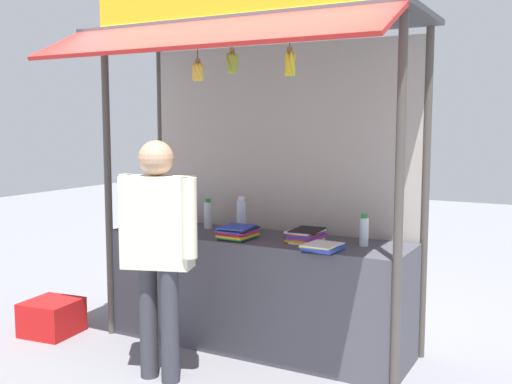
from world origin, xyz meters
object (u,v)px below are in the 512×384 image
(banana_bunch_inner_right, at_px, (232,63))
(vendor_person, at_px, (158,238))
(plastic_crate, at_px, (52,317))
(water_bottle_mid_left, at_px, (208,214))
(water_bottle_rear_center, at_px, (364,231))
(water_bottle_center, at_px, (179,213))
(magazine_stack_front_left, at_px, (238,233))
(banana_bunch_inner_left, at_px, (290,63))
(magazine_stack_far_left, at_px, (306,235))
(water_bottle_far_right, at_px, (242,215))
(banana_bunch_leftmost, at_px, (198,72))
(magazine_stack_left, at_px, (322,247))

(banana_bunch_inner_right, bearing_deg, vendor_person, -125.50)
(plastic_crate, bearing_deg, water_bottle_mid_left, 33.33)
(water_bottle_rear_center, bearing_deg, water_bottle_center, 178.59)
(magazine_stack_front_left, distance_m, banana_bunch_inner_right, 1.28)
(banana_bunch_inner_right, relative_size, banana_bunch_inner_left, 0.89)
(water_bottle_center, relative_size, vendor_person, 0.15)
(magazine_stack_far_left, bearing_deg, plastic_crate, -164.27)
(magazine_stack_front_left, height_order, banana_bunch_inner_right, banana_bunch_inner_right)
(water_bottle_rear_center, distance_m, magazine_stack_front_left, 0.96)
(water_bottle_far_right, height_order, banana_bunch_inner_left, banana_bunch_inner_left)
(banana_bunch_leftmost, distance_m, banana_bunch_inner_right, 0.29)
(water_bottle_center, relative_size, banana_bunch_inner_left, 0.84)
(magazine_stack_left, distance_m, banana_bunch_leftmost, 1.53)
(water_bottle_mid_left, bearing_deg, magazine_stack_far_left, -8.41)
(magazine_stack_far_left, relative_size, banana_bunch_inner_left, 1.06)
(magazine_stack_left, xyz_separation_m, magazine_stack_front_left, (-0.74, 0.11, 0.02))
(banana_bunch_inner_right, bearing_deg, water_bottle_center, 148.43)
(water_bottle_rear_center, distance_m, banana_bunch_leftmost, 1.65)
(water_bottle_mid_left, height_order, banana_bunch_inner_right, banana_bunch_inner_right)
(water_bottle_rear_center, height_order, vendor_person, vendor_person)
(water_bottle_rear_center, relative_size, banana_bunch_leftmost, 0.77)
(magazine_stack_front_left, xyz_separation_m, banana_bunch_inner_right, (0.12, -0.28, 1.25))
(banana_bunch_inner_right, xyz_separation_m, banana_bunch_inner_left, (0.44, 0.00, -0.02))
(water_bottle_center, bearing_deg, banana_bunch_leftmost, -42.94)
(banana_bunch_inner_left, xyz_separation_m, plastic_crate, (-2.12, -0.16, -2.01))
(water_bottle_far_right, xyz_separation_m, water_bottle_rear_center, (1.07, -0.10, -0.03))
(water_bottle_rear_center, distance_m, vendor_person, 1.47)
(water_bottle_rear_center, bearing_deg, magazine_stack_left, -122.94)
(magazine_stack_left, distance_m, banana_bunch_inner_right, 1.42)
(water_bottle_far_right, distance_m, banana_bunch_inner_right, 1.32)
(magazine_stack_left, bearing_deg, vendor_person, -146.39)
(magazine_stack_far_left, bearing_deg, banana_bunch_inner_left, -82.47)
(water_bottle_rear_center, xyz_separation_m, plastic_crate, (-2.49, -0.63, -0.85))
(magazine_stack_left, height_order, banana_bunch_inner_left, banana_bunch_inner_left)
(water_bottle_far_right, bearing_deg, banana_bunch_inner_right, -65.92)
(magazine_stack_left, distance_m, magazine_stack_far_left, 0.34)
(vendor_person, bearing_deg, magazine_stack_left, 14.98)
(magazine_stack_front_left, xyz_separation_m, vendor_person, (-0.20, -0.73, 0.06))
(water_bottle_mid_left, xyz_separation_m, banana_bunch_inner_left, (1.02, -0.57, 1.16))
(magazine_stack_front_left, bearing_deg, vendor_person, -105.35)
(water_bottle_far_right, bearing_deg, water_bottle_mid_left, -178.51)
(water_bottle_far_right, relative_size, magazine_stack_front_left, 0.93)
(magazine_stack_left, distance_m, magazine_stack_front_left, 0.75)
(banana_bunch_leftmost, distance_m, vendor_person, 1.22)
(magazine_stack_left, xyz_separation_m, banana_bunch_inner_left, (-0.18, -0.17, 1.25))
(plastic_crate, bearing_deg, banana_bunch_leftmost, 6.44)
(magazine_stack_front_left, height_order, magazine_stack_far_left, magazine_stack_front_left)
(magazine_stack_left, bearing_deg, magazine_stack_front_left, 171.88)
(water_bottle_mid_left, bearing_deg, banana_bunch_inner_right, -44.42)
(water_bottle_center, relative_size, magazine_stack_front_left, 0.78)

